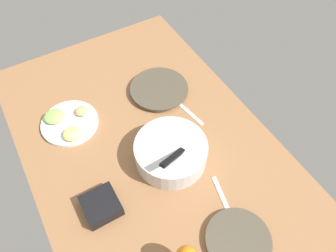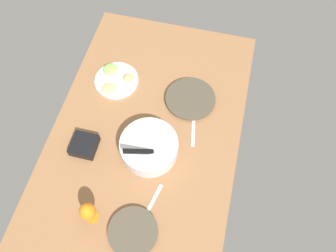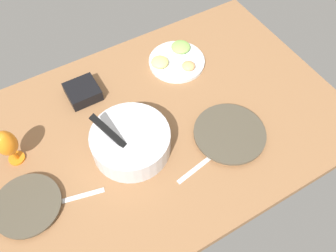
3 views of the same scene
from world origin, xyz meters
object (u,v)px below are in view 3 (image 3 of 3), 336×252
(dinner_plate_right, at_px, (28,206))
(square_bowl_black, at_px, (83,91))
(dinner_plate_left, at_px, (229,134))
(mixing_bowl, at_px, (131,141))
(fruit_platter, at_px, (176,60))
(hurricane_glass_orange, at_px, (7,144))

(dinner_plate_right, bearing_deg, square_bowl_black, -134.16)
(dinner_plate_left, distance_m, dinner_plate_right, 0.81)
(dinner_plate_left, xyz_separation_m, mixing_bowl, (0.37, -0.15, 0.04))
(mixing_bowl, height_order, square_bowl_black, mixing_bowl)
(fruit_platter, bearing_deg, hurricane_glass_orange, 9.64)
(hurricane_glass_orange, xyz_separation_m, square_bowl_black, (-0.35, -0.17, -0.08))
(dinner_plate_right, bearing_deg, fruit_platter, -156.98)
(mixing_bowl, distance_m, hurricane_glass_orange, 0.45)
(dinner_plate_left, distance_m, mixing_bowl, 0.40)
(dinner_plate_right, distance_m, square_bowl_black, 0.53)
(fruit_platter, xyz_separation_m, square_bowl_black, (0.46, -0.03, 0.01))
(dinner_plate_right, bearing_deg, mixing_bowl, -175.62)
(dinner_plate_right, xyz_separation_m, square_bowl_black, (-0.37, -0.38, 0.02))
(dinner_plate_right, distance_m, fruit_platter, 0.90)
(mixing_bowl, relative_size, square_bowl_black, 2.28)
(dinner_plate_right, xyz_separation_m, hurricane_glass_orange, (-0.02, -0.22, 0.10))
(dinner_plate_left, xyz_separation_m, dinner_plate_right, (0.80, -0.12, -0.00))
(dinner_plate_right, xyz_separation_m, mixing_bowl, (-0.43, -0.03, 0.04))
(fruit_platter, xyz_separation_m, hurricane_glass_orange, (0.81, 0.14, 0.09))
(mixing_bowl, height_order, fruit_platter, mixing_bowl)
(dinner_plate_left, relative_size, mixing_bowl, 0.95)
(dinner_plate_left, bearing_deg, dinner_plate_right, -8.17)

